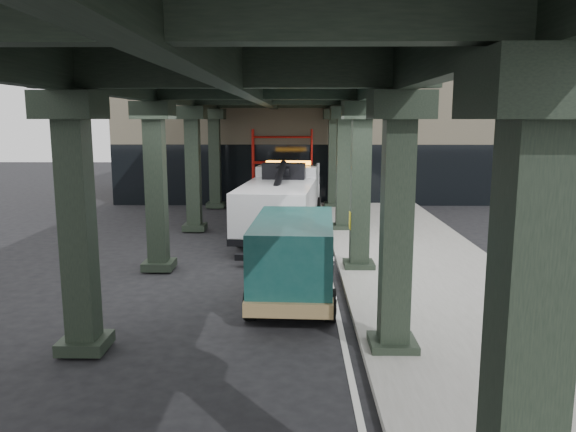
{
  "coord_description": "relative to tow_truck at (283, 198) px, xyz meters",
  "views": [
    {
      "loc": [
        0.73,
        -14.32,
        4.5
      ],
      "look_at": [
        0.48,
        1.87,
        1.7
      ],
      "focal_mm": 35.0,
      "sensor_mm": 36.0,
      "label": 1
    }
  ],
  "objects": [
    {
      "name": "viaduct",
      "position": [
        -0.59,
        -5.54,
        4.04
      ],
      "size": [
        7.4,
        32.0,
        6.4
      ],
      "color": "black",
      "rests_on": "ground"
    },
    {
      "name": "lane_stripe",
      "position": [
        1.51,
        -5.54,
        -1.41
      ],
      "size": [
        0.12,
        38.0,
        0.01
      ],
      "primitive_type": "cube",
      "color": "silver",
      "rests_on": "ground"
    },
    {
      "name": "tow_truck",
      "position": [
        0.0,
        0.0,
        0.0
      ],
      "size": [
        3.32,
        9.07,
        2.91
      ],
      "rotation": [
        0.0,
        0.0,
        -0.1
      ],
      "color": "black",
      "rests_on": "ground"
    },
    {
      "name": "building",
      "position": [
        1.81,
        12.46,
        2.58
      ],
      "size": [
        22.0,
        10.0,
        8.0
      ],
      "primitive_type": "cube",
      "color": "#C6B793",
      "rests_on": "ground"
    },
    {
      "name": "towed_van",
      "position": [
        0.48,
        -8.11,
        -0.29
      ],
      "size": [
        2.3,
        5.26,
        2.1
      ],
      "rotation": [
        0.0,
        0.0,
        -0.05
      ],
      "color": "#124340",
      "rests_on": "ground"
    },
    {
      "name": "sidewalk",
      "position": [
        4.31,
        -5.54,
        -1.34
      ],
      "size": [
        5.0,
        40.0,
        0.15
      ],
      "primitive_type": "cube",
      "color": "gray",
      "rests_on": "ground"
    },
    {
      "name": "scaffolding",
      "position": [
        -0.19,
        7.1,
        0.69
      ],
      "size": [
        3.08,
        0.88,
        4.0
      ],
      "color": "red",
      "rests_on": "ground"
    },
    {
      "name": "ground",
      "position": [
        -0.19,
        -7.54,
        -1.42
      ],
      "size": [
        90.0,
        90.0,
        0.0
      ],
      "primitive_type": "plane",
      "color": "black",
      "rests_on": "ground"
    }
  ]
}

